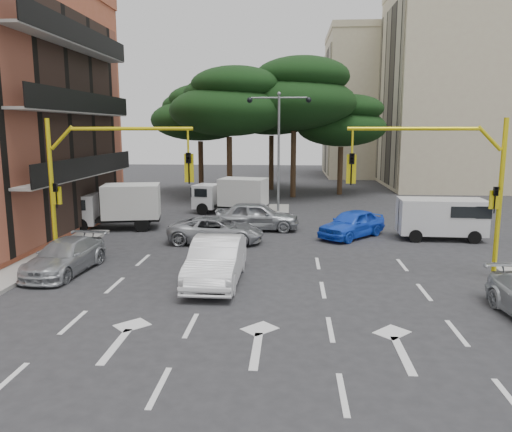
{
  "coord_description": "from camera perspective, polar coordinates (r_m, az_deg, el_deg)",
  "views": [
    {
      "loc": [
        0.84,
        -16.96,
        5.63
      ],
      "look_at": [
        -0.77,
        5.75,
        1.6
      ],
      "focal_mm": 35.0,
      "sensor_mm": 36.0,
      "label": 1
    }
  ],
  "objects": [
    {
      "name": "pine_left_far",
      "position": [
        43.63,
        -6.36,
        11.66
      ],
      "size": [
        8.32,
        8.32,
        9.3
      ],
      "color": "#382616",
      "rests_on": "ground"
    },
    {
      "name": "car_blue_compact",
      "position": [
        26.41,
        10.92,
        -0.86
      ],
      "size": [
        4.06,
        4.29,
        1.44
      ],
      "primitive_type": "imported",
      "rotation": [
        0.0,
        0.0,
        -0.72
      ],
      "color": "blue",
      "rests_on": "ground"
    },
    {
      "name": "box_truck_b",
      "position": [
        33.0,
        -2.9,
        2.3
      ],
      "size": [
        5.18,
        3.02,
        2.39
      ],
      "primitive_type": null,
      "rotation": [
        0.0,
        0.0,
        1.36
      ],
      "color": "silver",
      "rests_on": "ground"
    },
    {
      "name": "signal_mast_right",
      "position": [
        19.94,
        21.5,
        4.32
      ],
      "size": [
        5.79,
        0.37,
        6.0
      ],
      "color": "yellow",
      "rests_on": "ground"
    },
    {
      "name": "pine_center",
      "position": [
        41.0,
        4.47,
        13.74
      ],
      "size": [
        9.98,
        9.98,
        11.16
      ],
      "color": "#382616",
      "rests_on": "ground"
    },
    {
      "name": "pine_left_near",
      "position": [
        39.26,
        -3.03,
        12.91
      ],
      "size": [
        9.15,
        9.15,
        10.23
      ],
      "color": "#382616",
      "rests_on": "ground"
    },
    {
      "name": "van_white",
      "position": [
        27.13,
        20.38,
        -0.29
      ],
      "size": [
        4.3,
        2.05,
        2.12
      ],
      "primitive_type": null,
      "rotation": [
        0.0,
        0.0,
        -1.6
      ],
      "color": "silver",
      "rests_on": "ground"
    },
    {
      "name": "car_silver_cross_b",
      "position": [
        27.79,
        0.1,
        0.02
      ],
      "size": [
        4.67,
        1.88,
        1.59
      ],
      "primitive_type": "imported",
      "rotation": [
        0.0,
        0.0,
        1.57
      ],
      "color": "#A1A4A9",
      "rests_on": "ground"
    },
    {
      "name": "apartment_beige_far",
      "position": [
        62.21,
        15.63,
        12.18
      ],
      "size": [
        16.2,
        12.15,
        16.7
      ],
      "color": "#C1B191",
      "rests_on": "ground"
    },
    {
      "name": "pine_right",
      "position": [
        43.13,
        9.83,
        10.67
      ],
      "size": [
        7.49,
        7.49,
        8.37
      ],
      "color": "#382616",
      "rests_on": "ground"
    },
    {
      "name": "car_silver_wagon",
      "position": [
        21.03,
        -21.0,
        -4.34
      ],
      "size": [
        2.17,
        4.6,
        1.3
      ],
      "primitive_type": "imported",
      "rotation": [
        0.0,
        0.0,
        -0.08
      ],
      "color": "#A1A4A9",
      "rests_on": "ground"
    },
    {
      "name": "median_strip",
      "position": [
        33.43,
        2.55,
        0.46
      ],
      "size": [
        1.4,
        6.0,
        0.15
      ],
      "primitive_type": "cube",
      "color": "gray",
      "rests_on": "ground"
    },
    {
      "name": "car_silver_cross_a",
      "position": [
        24.74,
        -4.59,
        -1.6
      ],
      "size": [
        4.72,
        2.23,
        1.3
      ],
      "primitive_type": "imported",
      "rotation": [
        0.0,
        0.0,
        1.56
      ],
      "color": "#9B9DA2",
      "rests_on": "ground"
    },
    {
      "name": "ground",
      "position": [
        17.89,
        1.16,
        -8.31
      ],
      "size": [
        120.0,
        120.0,
        0.0
      ],
      "primitive_type": "plane",
      "color": "#28282B",
      "rests_on": "ground"
    },
    {
      "name": "signal_mast_left",
      "position": [
        20.51,
        -17.92,
        4.67
      ],
      "size": [
        5.79,
        0.37,
        6.0
      ],
      "color": "yellow",
      "rests_on": "ground"
    },
    {
      "name": "car_white_hatch",
      "position": [
        18.42,
        -4.57,
        -5.11
      ],
      "size": [
        1.78,
        5.02,
        1.65
      ],
      "primitive_type": "imported",
      "rotation": [
        0.0,
        0.0,
        -0.01
      ],
      "color": "silver",
      "rests_on": "ground"
    },
    {
      "name": "street_lamp_center",
      "position": [
        32.97,
        2.62,
        9.67
      ],
      "size": [
        4.16,
        0.36,
        7.77
      ],
      "color": "slate",
      "rests_on": "median_strip"
    },
    {
      "name": "box_truck_a",
      "position": [
        29.03,
        -15.82,
        1.0
      ],
      "size": [
        5.45,
        3.13,
        2.52
      ],
      "primitive_type": null,
      "rotation": [
        0.0,
        0.0,
        1.77
      ],
      "color": "silver",
      "rests_on": "ground"
    },
    {
      "name": "pine_back",
      "position": [
        45.99,
        1.86,
        12.49
      ],
      "size": [
        9.15,
        9.15,
        10.23
      ],
      "color": "#382616",
      "rests_on": "ground"
    },
    {
      "name": "apartment_beige_near",
      "position": [
        52.69,
        26.03,
        13.1
      ],
      "size": [
        20.2,
        12.15,
        18.7
      ],
      "color": "#C1B191",
      "rests_on": "ground"
    }
  ]
}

